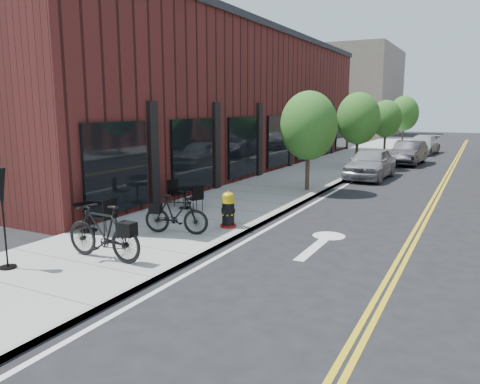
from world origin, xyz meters
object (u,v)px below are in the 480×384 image
Objects in this scene: parked_car_c at (422,145)px; parked_car_a at (370,163)px; bistro_set_c at (185,195)px; parked_car_b at (408,153)px; bicycle_left at (103,232)px; bicycle_right at (176,214)px; patio_umbrella at (2,197)px; bistro_set_b at (88,213)px; fire_hydrant at (228,210)px.

parked_car_a is at bearing -87.02° from parked_car_c.
parked_car_c is at bearing 104.09° from bistro_set_c.
parked_car_b reaches higher than parked_car_c.
bicycle_left is 1.27× the size of bistro_set_c.
bicycle_left is 1.18× the size of bicycle_right.
bicycle_right is 19.39m from parked_car_b.
bistro_set_c is at bearing -108.30° from parked_car_a.
bistro_set_b is at bearing 103.26° from patio_umbrella.
bistro_set_b is (-3.04, -2.05, 0.00)m from fire_hydrant.
bistro_set_b is 14.10m from parked_car_a.
patio_umbrella is at bearing -133.95° from fire_hydrant.
bicycle_right is 1.08× the size of bistro_set_c.
bistro_set_c is 0.38× the size of parked_car_b.
fire_hydrant is 0.49× the size of patio_umbrella.
bistro_set_b is 27.45m from parked_car_c.
fire_hydrant is 3.75m from bicycle_left.
fire_hydrant is at bearing 64.35° from patio_umbrella.
fire_hydrant reaches higher than bistro_set_b.
fire_hydrant is 0.59× the size of bicycle_right.
fire_hydrant is at bearing -93.09° from parked_car_b.
parked_car_b is at bearing 172.31° from bicycle_left.
patio_umbrella is 0.47× the size of parked_car_a.
bicycle_right is 4.12m from patio_umbrella.
bistro_set_c is (-1.51, 2.66, -0.08)m from bicycle_right.
parked_car_c reaches higher than bistro_set_c.
fire_hydrant is at bearing -6.45° from bistro_set_c.
parked_car_c is at bearing 174.36° from bicycle_left.
bistro_set_b is 0.86× the size of patio_umbrella.
bistro_set_b is 0.42× the size of parked_car_b.
parked_car_c is (4.51, 23.46, 0.12)m from bistro_set_c.
bistro_set_c is at bearing 84.99° from bistro_set_b.
bistro_set_c is 17.11m from parked_car_b.
parked_car_c is at bearing -21.81° from bicycle_right.
parked_car_a is at bearing 77.82° from bistro_set_b.
fire_hydrant is 0.22× the size of parked_car_c.
bicycle_right is at bearing 176.35° from bicycle_left.
patio_umbrella is 16.71m from parked_car_a.
parked_car_a reaches higher than bistro_set_c.
parked_car_c is (5.19, 26.95, 0.07)m from bistro_set_b.
parked_car_c is (-0.01, 6.96, -0.03)m from parked_car_b.
bicycle_left is 0.48× the size of parked_car_b.
parked_car_c is at bearing 66.76° from fire_hydrant.
bistro_set_c is 6.45m from patio_umbrella.
patio_umbrella is at bearing 142.49° from bicycle_right.
patio_umbrella is at bearing -92.28° from parked_car_c.
parked_car_a reaches higher than parked_car_c.
bistro_set_c is (-2.36, 1.44, -0.05)m from fire_hydrant.
parked_car_c reaches higher than fire_hydrant.
parked_car_a is (1.36, 11.34, 0.15)m from fire_hydrant.
bicycle_right is 12.75m from parked_car_a.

